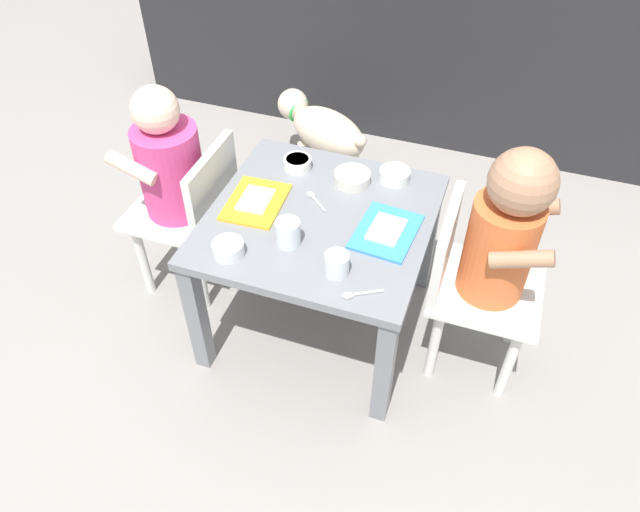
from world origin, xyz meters
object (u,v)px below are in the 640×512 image
Objects in this scene: food_tray_right at (386,231)px; veggie_bowl_near at (352,178)px; cereal_bowl_right_side at (297,163)px; spoon_by_left_tray at (315,199)px; dog at (322,129)px; food_tray_left at (256,201)px; water_cup_right at (288,234)px; veggie_bowl_far at (394,175)px; seated_child_right at (497,242)px; spoon_by_right_tray at (358,294)px; cereal_bowl_left_side at (228,248)px; seated_child_left at (174,172)px; water_cup_left at (337,265)px; dining_table at (320,235)px.

veggie_bowl_near is at bearing 129.96° from food_tray_right.
spoon_by_left_tray is (0.10, -0.12, -0.01)m from cereal_bowl_right_side.
spoon_by_left_tray is at bearing -72.50° from dog.
cereal_bowl_right_side is (-0.17, 0.01, 0.00)m from veggie_bowl_near.
water_cup_right is at bearing -39.85° from food_tray_left.
veggie_bowl_far reaches higher than spoon_by_left_tray.
water_cup_right reaches higher than cereal_bowl_right_side.
spoon_by_left_tray is at bearing 163.36° from food_tray_right.
spoon_by_right_tray is at bearing -138.25° from seated_child_right.
seated_child_left is at bearing 139.75° from cereal_bowl_left_side.
seated_child_right is 0.45m from veggie_bowl_near.
food_tray_right is 3.49× the size of water_cup_left.
spoon_by_right_tray is at bearing -27.07° from water_cup_right.
food_tray_left is 2.95× the size of water_cup_right.
veggie_bowl_far reaches higher than dog.
water_cup_left is at bearing -21.19° from seated_child_left.
dining_table reaches higher than dog.
veggie_bowl_near is at bearing -154.23° from veggie_bowl_far.
water_cup_left is at bearing 5.80° from cereal_bowl_left_side.
water_cup_right reaches higher than food_tray_right.
seated_child_right reaches higher than seated_child_left.
cereal_bowl_right_side is at bearing 174.96° from veggie_bowl_near.
veggie_bowl_near is at bearing 61.98° from cereal_bowl_left_side.
dog is 4.63× the size of spoon_by_right_tray.
cereal_bowl_left_side is 0.85× the size of spoon_by_right_tray.
dining_table is at bearing 178.08° from food_tray_right.
cereal_bowl_left_side is 0.34m from spoon_by_right_tray.
seated_child_left reaches higher than spoon_by_left_tray.
cereal_bowl_right_side is 0.28m from veggie_bowl_far.
water_cup_left is 0.69× the size of veggie_bowl_far.
spoon_by_right_tray is at bearing -4.03° from cereal_bowl_left_side.
spoon_by_right_tray is at bearing -86.05° from veggie_bowl_far.
cereal_bowl_right_side is (-0.13, 0.18, 0.09)m from dining_table.
veggie_bowl_far is at bearing -52.73° from dog.
water_cup_left is 0.64× the size of spoon_by_right_tray.
spoon_by_right_tray is (0.43, -0.97, 0.23)m from dog.
food_tray_right is 0.23m from veggie_bowl_far.
food_tray_left reaches higher than dog.
spoon_by_left_tray is at bearing -51.67° from cereal_bowl_right_side.
food_tray_left is 0.19m from water_cup_right.
dining_table is 1.36× the size of dog.
veggie_bowl_far is at bearing 34.60° from food_tray_left.
food_tray_left is at bearing 140.15° from water_cup_right.
cereal_bowl_right_side reaches higher than food_tray_left.
water_cup_left is at bearing -95.49° from veggie_bowl_far.
seated_child_left is 0.60m from water_cup_left.
dining_table is 0.20m from food_tray_right.
seated_child_left is 8.37× the size of spoon_by_left_tray.
water_cup_right is at bearing -76.38° from dog.
cereal_bowl_right_side is at bearing 106.78° from water_cup_right.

